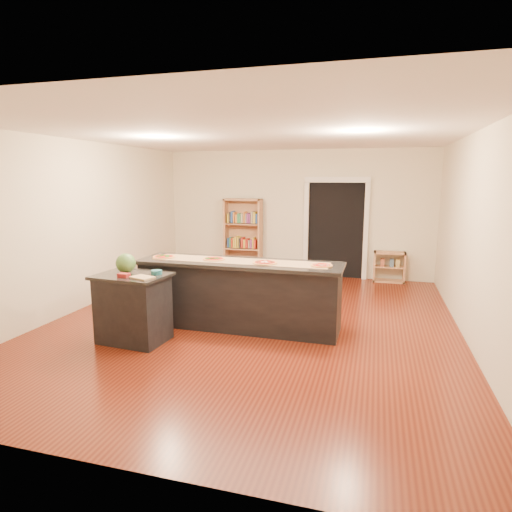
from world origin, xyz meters
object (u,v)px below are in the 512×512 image
(waste_bin, at_px, (276,270))
(watermelon, at_px, (126,263))
(bookshelf, at_px, (243,236))
(kitchen_island, at_px, (239,294))
(low_shelf, at_px, (389,267))
(side_counter, at_px, (133,308))

(waste_bin, height_order, watermelon, watermelon)
(bookshelf, bearing_deg, kitchen_island, -73.40)
(kitchen_island, xyz_separation_m, bookshelf, (-1.05, 3.52, 0.36))
(waste_bin, bearing_deg, low_shelf, 5.93)
(kitchen_island, xyz_separation_m, side_counter, (-1.19, -0.93, -0.03))
(side_counter, bearing_deg, bookshelf, 92.76)
(kitchen_island, distance_m, watermelon, 1.67)
(side_counter, bearing_deg, kitchen_island, 42.57)
(side_counter, height_order, low_shelf, side_counter)
(bookshelf, xyz_separation_m, waste_bin, (0.85, -0.24, -0.69))
(kitchen_island, distance_m, side_counter, 1.51)
(side_counter, height_order, bookshelf, bookshelf)
(side_counter, xyz_separation_m, bookshelf, (0.15, 4.45, 0.40))
(watermelon, bearing_deg, low_shelf, 51.28)
(waste_bin, bearing_deg, side_counter, -103.23)
(kitchen_island, xyz_separation_m, waste_bin, (-0.20, 3.28, -0.33))
(waste_bin, bearing_deg, kitchen_island, -86.46)
(kitchen_island, bearing_deg, low_shelf, 58.57)
(bookshelf, height_order, watermelon, bookshelf)
(side_counter, bearing_deg, watermelon, 153.73)
(kitchen_island, bearing_deg, side_counter, -141.60)
(low_shelf, relative_size, watermelon, 2.46)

